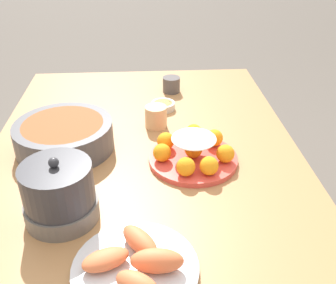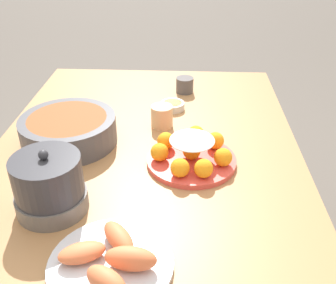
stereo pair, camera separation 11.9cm
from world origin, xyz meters
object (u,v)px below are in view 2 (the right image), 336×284
Objects in this scene: cake_plate at (192,154)px; cup_near at (185,85)px; cup_far at (162,116)px; warming_pot at (49,185)px; serving_bowl at (69,129)px; sauce_bowl at (173,105)px; dining_table at (147,168)px; seafood_platter at (111,261)px.

cake_plate reaches higher than cup_near.
warming_pot reaches higher than cup_far.
serving_bowl is 0.41m from sauce_bowl.
serving_bowl is at bearing 7.48° from warming_pot.
warming_pot is (-0.32, -0.04, 0.03)m from serving_bowl.
cup_far is (-0.29, 0.07, 0.01)m from cup_near.
cake_plate is 0.88× the size of serving_bowl.
dining_table is at bearing 164.15° from sauce_bowl.
dining_table is at bearing 55.54° from cake_plate.
dining_table is 0.41m from warming_pot.
sauce_bowl is (0.35, 0.07, -0.02)m from cake_plate.
cup_near is at bearing -14.24° from cup_far.
dining_table is 0.21m from cake_plate.
seafood_platter is at bearing 177.34° from dining_table.
serving_bowl is 4.31× the size of cup_near.
serving_bowl is at bearing 128.31° from sauce_bowl.
sauce_bowl is 1.27× the size of cup_near.
cake_plate is at bearing -57.56° from warming_pot.
serving_bowl is 0.55m from cup_near.
cup_near is (0.51, 0.03, -0.00)m from cake_plate.
cake_plate is 3.79× the size of cup_near.
cake_plate reaches higher than seafood_platter.
seafood_platter is 0.63m from cup_far.
dining_table is 0.18m from cup_far.
cake_plate is 3.53× the size of cup_far.
sauce_bowl reaches higher than dining_table.
dining_table is 0.45m from cup_near.
cup_far is (0.22, 0.10, 0.01)m from cake_plate.
warming_pot is (-0.22, 0.35, 0.04)m from cake_plate.
sauce_bowl is at bearing -51.69° from serving_bowl.
cup_far is (0.62, -0.06, 0.02)m from seafood_platter.
cup_far is at bearing -67.39° from serving_bowl.
warming_pot reaches higher than sauce_bowl.
sauce_bowl is 0.14m from cup_far.
serving_bowl is 3.39× the size of sauce_bowl.
cake_plate is 2.98× the size of sauce_bowl.
seafood_platter is (-0.76, 0.10, 0.01)m from sauce_bowl.
cake_plate is (-0.10, -0.14, 0.12)m from dining_table.
dining_table is 0.28m from serving_bowl.
cake_plate is at bearing -168.72° from sauce_bowl.
warming_pot is at bearing 151.03° from cup_far.
dining_table is 18.60× the size of cup_near.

